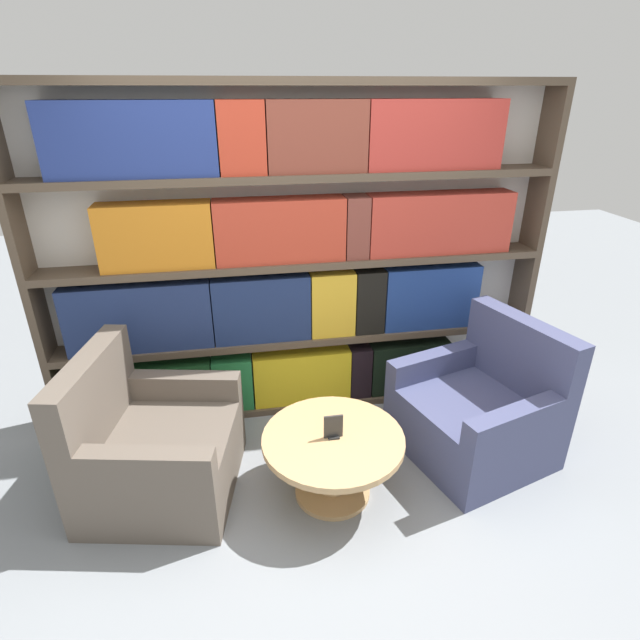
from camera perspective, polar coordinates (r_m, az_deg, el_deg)
ground_plane at (r=3.08m, az=1.60°, el=-22.52°), size 14.00×14.00×0.00m
bookshelf at (r=3.53m, az=-3.29°, el=6.30°), size 3.55×0.30×2.33m
armchair_left at (r=3.26m, az=-18.44°, el=-13.74°), size 1.00×1.03×0.92m
armchair_right at (r=3.56m, az=17.70°, el=-9.92°), size 1.06×1.08×0.92m
coffee_table at (r=3.06m, az=1.49°, el=-14.98°), size 0.84×0.84×0.43m
table_sign at (r=2.95m, az=1.53°, el=-12.25°), size 0.11×0.06×0.15m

